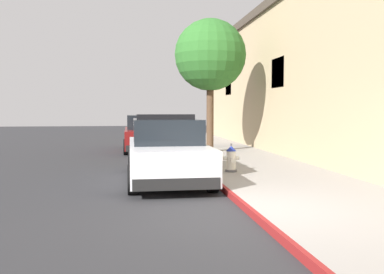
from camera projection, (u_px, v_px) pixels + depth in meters
ground_plane at (72, 158)px, 16.36m from camera, size 30.90×60.00×0.20m
sidewalk_pavement at (222, 152)px, 17.23m from camera, size 3.37×60.00×0.13m
curb_painted_edge at (180, 152)px, 16.97m from camera, size 0.08×60.00×0.13m
storefront_building at (354, 76)px, 15.92m from camera, size 6.32×28.17×6.12m
police_cruiser at (166, 151)px, 10.66m from camera, size 1.94×4.84×1.68m
parked_car_silver_ahead at (146, 134)px, 18.40m from camera, size 1.94×4.84×1.56m
fire_hydrant at (231, 159)px, 11.20m from camera, size 0.44×0.40×0.76m
street_tree at (210, 56)px, 16.32m from camera, size 2.79×2.79×5.20m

